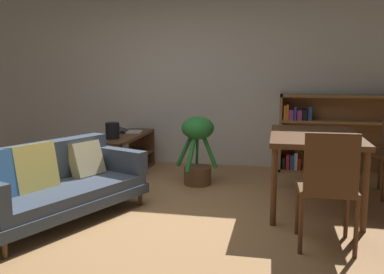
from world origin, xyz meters
name	(u,v)px	position (x,y,z in m)	size (l,w,h in m)	color
ground_plane	(132,223)	(0.00, 0.00, 0.00)	(8.16, 8.16, 0.00)	#A87A4C
back_wall_panel	(191,76)	(0.00, 2.70, 1.35)	(6.80, 0.10, 2.70)	silver
fabric_couch	(51,182)	(-0.78, -0.06, 0.36)	(1.36, 1.88, 0.76)	#56351E
media_console	(126,155)	(-0.72, 1.76, 0.27)	(0.40, 1.38, 0.55)	#56351E
open_laptop	(129,131)	(-0.76, 2.02, 0.58)	(0.43, 0.35, 0.08)	silver
desk_speaker	(112,131)	(-0.77, 1.42, 0.66)	(0.18, 0.18, 0.21)	black
potted_floor_plant	(198,146)	(0.34, 1.46, 0.50)	(0.55, 0.54, 0.86)	brown
dining_table	(314,141)	(1.69, 0.84, 0.70)	(0.89, 1.38, 0.78)	#56351E
dining_chair_far	(328,184)	(1.72, -0.24, 0.54)	(0.45, 0.45, 0.96)	#56351E
bookshelf	(329,134)	(2.02, 2.52, 0.54)	(1.58, 0.32, 1.10)	olive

